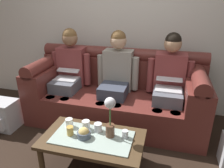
{
  "coord_description": "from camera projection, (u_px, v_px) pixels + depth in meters",
  "views": [
    {
      "loc": [
        0.63,
        -1.39,
        1.62
      ],
      "look_at": [
        0.01,
        0.93,
        0.62
      ],
      "focal_mm": 34.36,
      "sensor_mm": 36.0,
      "label": 1
    }
  ],
  "objects": [
    {
      "name": "back_wall_patterned",
      "position": [
        126.0,
        9.0,
        2.98
      ],
      "size": [
        6.0,
        0.12,
        2.9
      ],
      "primitive_type": "cube",
      "color": "silver",
      "rests_on": "ground_plane"
    },
    {
      "name": "backpack_left",
      "position": [
        3.0,
        115.0,
        2.77
      ],
      "size": [
        0.35,
        0.32,
        0.38
      ],
      "color": "#B7B7BC",
      "rests_on": "ground_plane"
    },
    {
      "name": "coffee_table",
      "position": [
        93.0,
        141.0,
        2.09
      ],
      "size": [
        0.99,
        0.56,
        0.35
      ],
      "color": "#47331E",
      "rests_on": "ground_plane"
    },
    {
      "name": "person_right",
      "position": [
        169.0,
        80.0,
        2.64
      ],
      "size": [
        0.56,
        0.67,
        1.22
      ],
      "color": "#595B66",
      "rests_on": "ground_plane"
    },
    {
      "name": "cup_near_right",
      "position": [
        86.0,
        125.0,
        2.18
      ],
      "size": [
        0.08,
        0.08,
        0.09
      ],
      "primitive_type": "cylinder",
      "color": "white",
      "rests_on": "coffee_table"
    },
    {
      "name": "flower_vase",
      "position": [
        110.0,
        116.0,
        2.0
      ],
      "size": [
        0.1,
        0.1,
        0.41
      ],
      "color": "brown",
      "rests_on": "coffee_table"
    },
    {
      "name": "couch",
      "position": [
        116.0,
        95.0,
        2.92
      ],
      "size": [
        2.28,
        0.88,
        0.96
      ],
      "color": "maroon",
      "rests_on": "ground_plane"
    },
    {
      "name": "snack_bowl",
      "position": [
        84.0,
        133.0,
        2.05
      ],
      "size": [
        0.13,
        0.13,
        0.11
      ],
      "color": "#4C5666",
      "rests_on": "coffee_table"
    },
    {
      "name": "cup_near_left",
      "position": [
        98.0,
        127.0,
        2.15
      ],
      "size": [
        0.08,
        0.08,
        0.09
      ],
      "primitive_type": "cylinder",
      "color": "silver",
      "rests_on": "coffee_table"
    },
    {
      "name": "person_middle",
      "position": [
        116.0,
        75.0,
        2.8
      ],
      "size": [
        0.56,
        0.67,
        1.22
      ],
      "color": "#383D4C",
      "rests_on": "ground_plane"
    },
    {
      "name": "cup_far_left",
      "position": [
        69.0,
        123.0,
        2.22
      ],
      "size": [
        0.08,
        0.08,
        0.09
      ],
      "primitive_type": "cylinder",
      "color": "white",
      "rests_on": "coffee_table"
    },
    {
      "name": "person_left",
      "position": [
        69.0,
        71.0,
        2.96
      ],
      "size": [
        0.56,
        0.67,
        1.22
      ],
      "color": "#595B66",
      "rests_on": "ground_plane"
    },
    {
      "name": "cup_far_right",
      "position": [
        125.0,
        134.0,
        2.05
      ],
      "size": [
        0.06,
        0.06,
        0.08
      ],
      "primitive_type": "cylinder",
      "color": "silver",
      "rests_on": "coffee_table"
    },
    {
      "name": "cup_far_center",
      "position": [
        70.0,
        131.0,
        2.09
      ],
      "size": [
        0.07,
        0.07,
        0.09
      ],
      "primitive_type": "cylinder",
      "color": "gold",
      "rests_on": "coffee_table"
    }
  ]
}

